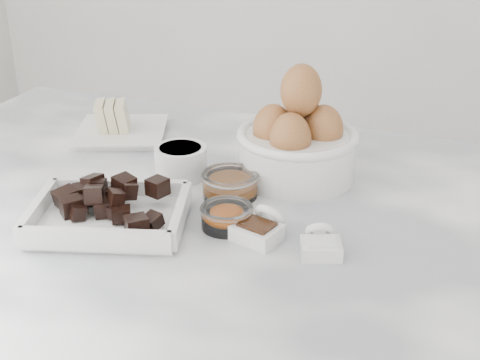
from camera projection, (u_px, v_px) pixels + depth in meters
name	position (u px, v px, depth m)	size (l,w,h in m)	color
marble_slab	(219.00, 224.00, 0.95)	(1.20, 0.80, 0.04)	white
chocolate_dish	(108.00, 210.00, 0.90)	(0.24, 0.21, 0.05)	white
butter_plate	(120.00, 125.00, 1.20)	(0.20, 0.20, 0.06)	white
sugar_ramekin	(181.00, 160.00, 1.04)	(0.08, 0.08, 0.05)	white
egg_bowl	(297.00, 141.00, 1.03)	(0.19, 0.19, 0.18)	white
honey_bowl	(230.00, 184.00, 0.98)	(0.09, 0.09, 0.04)	white
zest_bowl	(227.00, 216.00, 0.90)	(0.07, 0.07, 0.03)	white
vanilla_spoon	(260.00, 228.00, 0.87)	(0.07, 0.08, 0.04)	white
salt_spoon	(321.00, 244.00, 0.84)	(0.06, 0.07, 0.04)	white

